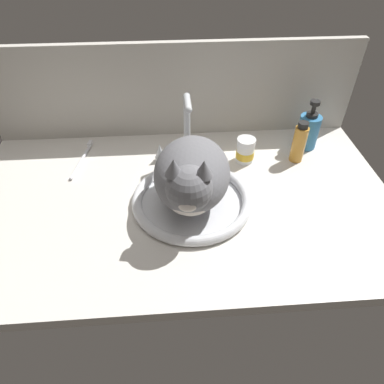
{
  "coord_description": "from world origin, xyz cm",
  "views": [
    {
      "loc": [
        -2.21,
        -71.22,
        68.46
      ],
      "look_at": [
        2.95,
        -1.72,
        7.0
      ],
      "focal_mm": 32.41,
      "sensor_mm": 36.0,
      "label": 1
    }
  ],
  "objects_px": {
    "sink_basin": "(192,200)",
    "cat": "(191,176)",
    "soap_pump_bottle": "(308,130)",
    "pill_bottle": "(245,151)",
    "toothbrush": "(82,159)",
    "amber_bottle": "(299,143)",
    "faucet": "(187,137)"
  },
  "relations": [
    {
      "from": "faucet",
      "to": "amber_bottle",
      "type": "relative_size",
      "value": 1.68
    },
    {
      "from": "soap_pump_bottle",
      "to": "pill_bottle",
      "type": "relative_size",
      "value": 2.06
    },
    {
      "from": "sink_basin",
      "to": "faucet",
      "type": "height_order",
      "value": "faucet"
    },
    {
      "from": "soap_pump_bottle",
      "to": "pill_bottle",
      "type": "bearing_deg",
      "value": -162.84
    },
    {
      "from": "amber_bottle",
      "to": "faucet",
      "type": "bearing_deg",
      "value": 176.77
    },
    {
      "from": "pill_bottle",
      "to": "sink_basin",
      "type": "bearing_deg",
      "value": -134.39
    },
    {
      "from": "soap_pump_bottle",
      "to": "faucet",
      "type": "bearing_deg",
      "value": -172.23
    },
    {
      "from": "faucet",
      "to": "amber_bottle",
      "type": "distance_m",
      "value": 0.35
    },
    {
      "from": "sink_basin",
      "to": "amber_bottle",
      "type": "distance_m",
      "value": 0.39
    },
    {
      "from": "faucet",
      "to": "amber_bottle",
      "type": "xyz_separation_m",
      "value": [
        0.34,
        -0.02,
        -0.02
      ]
    },
    {
      "from": "soap_pump_bottle",
      "to": "cat",
      "type": "bearing_deg",
      "value": -145.96
    },
    {
      "from": "toothbrush",
      "to": "amber_bottle",
      "type": "bearing_deg",
      "value": -3.88
    },
    {
      "from": "sink_basin",
      "to": "toothbrush",
      "type": "relative_size",
      "value": 1.69
    },
    {
      "from": "faucet",
      "to": "sink_basin",
      "type": "bearing_deg",
      "value": -90.0
    },
    {
      "from": "sink_basin",
      "to": "amber_bottle",
      "type": "xyz_separation_m",
      "value": [
        0.34,
        0.18,
        0.05
      ]
    },
    {
      "from": "amber_bottle",
      "to": "soap_pump_bottle",
      "type": "xyz_separation_m",
      "value": [
        0.05,
        0.07,
        -0.0
      ]
    },
    {
      "from": "faucet",
      "to": "cat",
      "type": "distance_m",
      "value": 0.22
    },
    {
      "from": "sink_basin",
      "to": "cat",
      "type": "xyz_separation_m",
      "value": [
        -0.0,
        -0.02,
        0.1
      ]
    },
    {
      "from": "sink_basin",
      "to": "toothbrush",
      "type": "height_order",
      "value": "sink_basin"
    },
    {
      "from": "sink_basin",
      "to": "cat",
      "type": "height_order",
      "value": "cat"
    },
    {
      "from": "cat",
      "to": "pill_bottle",
      "type": "relative_size",
      "value": 4.81
    },
    {
      "from": "amber_bottle",
      "to": "pill_bottle",
      "type": "height_order",
      "value": "amber_bottle"
    },
    {
      "from": "faucet",
      "to": "soap_pump_bottle",
      "type": "bearing_deg",
      "value": 7.77
    },
    {
      "from": "soap_pump_bottle",
      "to": "toothbrush",
      "type": "distance_m",
      "value": 0.73
    },
    {
      "from": "amber_bottle",
      "to": "sink_basin",
      "type": "bearing_deg",
      "value": -152.7
    },
    {
      "from": "soap_pump_bottle",
      "to": "toothbrush",
      "type": "height_order",
      "value": "soap_pump_bottle"
    },
    {
      "from": "toothbrush",
      "to": "cat",
      "type": "bearing_deg",
      "value": -36.28
    },
    {
      "from": "faucet",
      "to": "amber_bottle",
      "type": "height_order",
      "value": "faucet"
    },
    {
      "from": "pill_bottle",
      "to": "soap_pump_bottle",
      "type": "bearing_deg",
      "value": 17.16
    },
    {
      "from": "sink_basin",
      "to": "soap_pump_bottle",
      "type": "relative_size",
      "value": 2.0
    },
    {
      "from": "amber_bottle",
      "to": "pill_bottle",
      "type": "relative_size",
      "value": 1.68
    },
    {
      "from": "amber_bottle",
      "to": "cat",
      "type": "bearing_deg",
      "value": -150.41
    }
  ]
}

